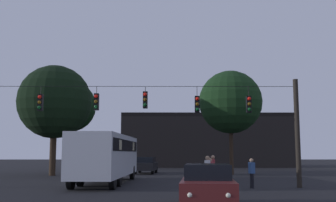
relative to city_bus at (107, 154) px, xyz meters
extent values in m
plane|color=black|center=(2.39, 5.14, -1.87)|extent=(168.00, 168.00, 0.00)
cylinder|color=black|center=(11.13, -3.02, 1.18)|extent=(0.28, 0.28, 6.09)
cylinder|color=black|center=(2.39, -3.02, 3.81)|extent=(17.49, 0.02, 0.02)
cylinder|color=black|center=(-3.40, -3.02, 3.58)|extent=(0.03, 0.03, 0.45)
cube|color=black|center=(-3.40, -3.02, 2.88)|extent=(0.26, 0.32, 0.95)
sphere|color=red|center=(-3.40, -3.20, 3.18)|extent=(0.20, 0.20, 0.20)
sphere|color=#5B3D0C|center=(-3.40, -3.20, 2.88)|extent=(0.20, 0.20, 0.20)
sphere|color=#0C4219|center=(-3.40, -3.20, 2.58)|extent=(0.20, 0.20, 0.20)
cylinder|color=black|center=(-0.23, -3.02, 3.60)|extent=(0.03, 0.03, 0.40)
cube|color=black|center=(-0.23, -3.02, 2.92)|extent=(0.26, 0.32, 0.95)
sphere|color=red|center=(-0.23, -3.20, 3.22)|extent=(0.20, 0.20, 0.20)
sphere|color=#5B3D0C|center=(-0.23, -3.20, 2.92)|extent=(0.20, 0.20, 0.20)
sphere|color=#0C4219|center=(-0.23, -3.20, 2.62)|extent=(0.20, 0.20, 0.20)
cylinder|color=black|center=(2.55, -3.02, 3.65)|extent=(0.03, 0.03, 0.29)
cube|color=black|center=(2.55, -3.02, 3.03)|extent=(0.26, 0.32, 0.95)
sphere|color=red|center=(2.55, -3.20, 3.33)|extent=(0.20, 0.20, 0.20)
sphere|color=#5B3D0C|center=(2.55, -3.20, 3.03)|extent=(0.20, 0.20, 0.20)
sphere|color=#0C4219|center=(2.55, -3.20, 2.73)|extent=(0.20, 0.20, 0.20)
cylinder|color=black|center=(5.49, -3.02, 3.52)|extent=(0.03, 0.03, 0.55)
cube|color=black|center=(5.49, -3.02, 2.78)|extent=(0.26, 0.32, 0.95)
sphere|color=red|center=(5.49, -3.20, 3.08)|extent=(0.20, 0.20, 0.20)
sphere|color=#5B3D0C|center=(5.49, -3.20, 2.78)|extent=(0.20, 0.20, 0.20)
sphere|color=#0C4219|center=(5.49, -3.20, 2.48)|extent=(0.20, 0.20, 0.20)
cylinder|color=black|center=(8.43, -3.02, 3.53)|extent=(0.03, 0.03, 0.54)
cube|color=black|center=(8.43, -3.02, 2.78)|extent=(0.26, 0.32, 0.95)
sphere|color=red|center=(8.43, -3.20, 3.08)|extent=(0.20, 0.20, 0.20)
sphere|color=#5B3D0C|center=(8.43, -3.20, 2.78)|extent=(0.20, 0.20, 0.20)
sphere|color=#0C4219|center=(8.43, -3.20, 2.48)|extent=(0.20, 0.20, 0.20)
cube|color=#B7BCC6|center=(0.00, 0.01, -0.12)|extent=(2.97, 11.10, 2.50)
cube|color=black|center=(0.00, 0.01, 0.49)|extent=(2.98, 10.44, 0.70)
cylinder|color=black|center=(-0.94, 4.01, -1.37)|extent=(0.32, 1.01, 1.00)
cylinder|color=black|center=(1.28, 3.92, -1.37)|extent=(0.32, 1.01, 1.00)
cylinder|color=black|center=(-1.20, -2.14, -1.37)|extent=(0.32, 1.01, 1.00)
cylinder|color=black|center=(1.02, -2.24, -1.37)|extent=(0.32, 1.01, 1.00)
cylinder|color=black|center=(-1.29, -4.12, -1.37)|extent=(0.32, 1.01, 1.00)
cylinder|color=black|center=(0.93, -4.22, -1.37)|extent=(0.32, 1.01, 1.00)
cube|color=beige|center=(0.14, 3.30, 0.49)|extent=(2.59, 0.91, 0.56)
cube|color=beige|center=(-0.12, -2.74, 0.49)|extent=(2.59, 0.91, 0.56)
cube|color=#511919|center=(5.19, -11.29, -1.21)|extent=(2.16, 4.44, 0.68)
cube|color=black|center=(5.21, -11.14, -0.61)|extent=(1.78, 2.45, 0.52)
cylinder|color=black|center=(6.10, -9.95, -1.55)|extent=(0.27, 0.66, 0.64)
cylinder|color=black|center=(4.53, -9.81, -1.55)|extent=(0.27, 0.66, 0.64)
sphere|color=white|center=(5.59, -13.44, -1.21)|extent=(0.18, 0.18, 0.18)
sphere|color=white|center=(4.44, -13.34, -1.21)|extent=(0.18, 0.18, 0.18)
cube|color=black|center=(1.87, 12.31, -1.21)|extent=(2.17, 4.44, 0.68)
cube|color=black|center=(1.86, 12.16, -0.61)|extent=(1.78, 2.45, 0.52)
cylinder|color=black|center=(1.21, 13.79, -1.55)|extent=(0.27, 0.66, 0.64)
cylinder|color=black|center=(2.78, 13.66, -1.55)|extent=(0.27, 0.66, 0.64)
cylinder|color=black|center=(0.96, 10.97, -1.55)|extent=(0.27, 0.66, 0.64)
cylinder|color=black|center=(2.53, 10.83, -1.55)|extent=(0.27, 0.66, 0.64)
sphere|color=white|center=(1.48, 14.45, -1.21)|extent=(0.18, 0.18, 0.18)
sphere|color=white|center=(2.63, 14.35, -1.21)|extent=(0.18, 0.18, 0.18)
cylinder|color=black|center=(8.43, -3.53, -1.47)|extent=(0.14, 0.14, 0.80)
cylinder|color=black|center=(8.39, -3.38, -1.47)|extent=(0.14, 0.14, 0.80)
cube|color=#2D4C7F|center=(8.41, -3.46, -0.77)|extent=(0.33, 0.41, 0.60)
sphere|color=#8C6B51|center=(8.41, -3.46, -0.36)|extent=(0.22, 0.22, 0.22)
cylinder|color=black|center=(6.32, -2.17, -1.47)|extent=(0.14, 0.14, 0.80)
cylinder|color=black|center=(6.26, -2.32, -1.47)|extent=(0.14, 0.14, 0.80)
cube|color=maroon|center=(6.29, -2.24, -0.77)|extent=(0.35, 0.42, 0.60)
sphere|color=#8C6B51|center=(6.29, -2.24, -0.36)|extent=(0.22, 0.22, 0.22)
cylinder|color=black|center=(5.92, -3.94, -1.43)|extent=(0.14, 0.14, 0.87)
cylinder|color=black|center=(5.98, -3.79, -1.43)|extent=(0.14, 0.14, 0.87)
cube|color=silver|center=(5.95, -3.86, -0.67)|extent=(0.36, 0.42, 0.65)
sphere|color=#8C6B51|center=(5.95, -3.86, -0.22)|extent=(0.24, 0.24, 0.24)
cylinder|color=black|center=(6.56, -1.16, -1.43)|extent=(0.14, 0.14, 0.87)
cylinder|color=black|center=(6.54, -1.32, -1.43)|extent=(0.14, 0.14, 0.87)
cube|color=maroon|center=(6.55, -1.24, -0.66)|extent=(0.29, 0.39, 0.66)
sphere|color=#8C6B51|center=(6.55, -1.24, -0.22)|extent=(0.24, 0.24, 0.24)
cube|color=black|center=(9.19, 31.04, 1.41)|extent=(22.47, 9.94, 6.56)
cube|color=black|center=(9.19, 31.04, 4.94)|extent=(22.47, 9.94, 0.50)
cylinder|color=#2D2116|center=(-5.66, 13.62, 0.47)|extent=(0.49, 0.49, 4.68)
sphere|color=black|center=(-5.66, 13.62, 4.56)|extent=(5.01, 5.01, 5.01)
cylinder|color=#2D2116|center=(-5.86, 8.78, 0.16)|extent=(0.54, 0.54, 4.06)
sphere|color=black|center=(-5.86, 8.78, 4.40)|extent=(6.30, 6.30, 6.30)
cylinder|color=#2D2116|center=(9.53, 10.28, 0.36)|extent=(0.35, 0.35, 4.46)
sphere|color=black|center=(9.53, 10.28, 4.58)|extent=(5.66, 5.66, 5.66)
camera|label=1|loc=(3.72, -25.83, 0.07)|focal=43.33mm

